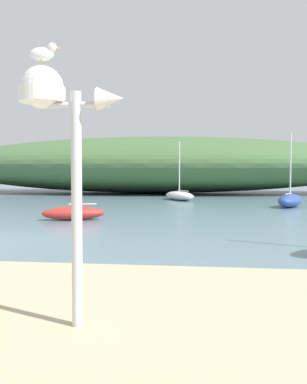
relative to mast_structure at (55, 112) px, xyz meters
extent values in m
ellipsoid|color=#476B3D|center=(-3.71, 36.00, 0.02)|extent=(41.45, 14.74, 5.22)
cylinder|color=silver|center=(0.24, 0.00, -1.08)|extent=(0.12, 0.12, 2.61)
cylinder|color=silver|center=(0.24, 0.00, 0.08)|extent=(0.77, 0.07, 0.07)
cylinder|color=white|center=(-0.14, 0.00, 0.19)|extent=(0.51, 0.51, 0.17)
sphere|color=white|center=(-0.14, 0.00, 0.28)|extent=(0.47, 0.47, 0.47)
cone|color=silver|center=(0.63, 0.00, 0.14)|extent=(0.29, 0.25, 0.25)
cylinder|color=orange|center=(-0.15, 0.02, 0.54)|extent=(0.01, 0.01, 0.05)
cylinder|color=orange|center=(-0.14, -0.02, 0.54)|extent=(0.01, 0.01, 0.05)
ellipsoid|color=white|center=(-0.14, 0.00, 0.64)|extent=(0.29, 0.16, 0.15)
ellipsoid|color=#9EA0A8|center=(-0.14, 0.00, 0.66)|extent=(0.27, 0.14, 0.05)
sphere|color=white|center=(-0.03, 0.02, 0.71)|extent=(0.10, 0.10, 0.10)
cone|color=gold|center=(0.04, 0.03, 0.71)|extent=(0.07, 0.04, 0.03)
ellipsoid|color=#B72D28|center=(-3.72, 12.24, -2.31)|extent=(2.64, 1.60, 0.55)
cylinder|color=silver|center=(-3.72, 12.24, -1.07)|extent=(0.08, 0.08, 2.27)
cylinder|color=silver|center=(-3.36, 12.35, -1.95)|extent=(1.09, 0.41, 0.06)
ellipsoid|color=white|center=(-0.32, 25.23, -2.28)|extent=(2.87, 3.87, 0.61)
cylinder|color=silver|center=(-0.32, 25.23, -0.35)|extent=(0.08, 0.08, 3.62)
cylinder|color=silver|center=(-0.06, 24.74, -1.91)|extent=(0.84, 1.50, 0.06)
ellipsoid|color=#2D4C9E|center=(6.15, 20.02, -2.22)|extent=(2.19, 3.22, 0.73)
cylinder|color=silver|center=(6.15, 20.02, -0.29)|extent=(0.08, 0.08, 3.58)
cylinder|color=silver|center=(5.97, 19.60, -1.83)|extent=(0.58, 1.28, 0.06)
camera|label=1|loc=(1.70, -4.66, -0.66)|focal=40.69mm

